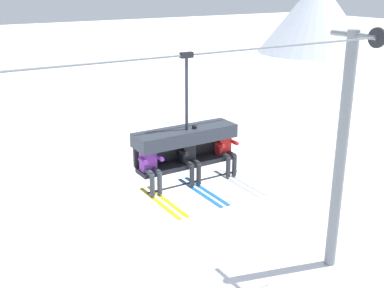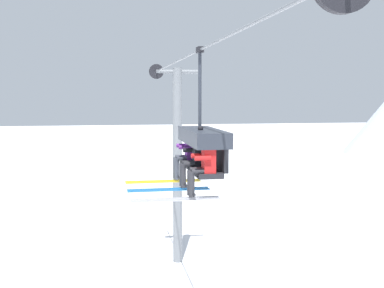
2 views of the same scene
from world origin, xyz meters
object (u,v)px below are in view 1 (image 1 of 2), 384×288
at_px(skier_purple, 151,165).
at_px(skier_black, 190,155).
at_px(chairlift_chair, 185,141).
at_px(skier_red, 226,149).
at_px(lift_tower_far, 342,149).

bearing_deg(skier_purple, skier_black, 0.40).
bearing_deg(chairlift_chair, skier_red, -12.77).
height_order(skier_purple, skier_black, skier_black).
bearing_deg(skier_red, chairlift_chair, 167.23).
height_order(lift_tower_far, skier_purple, lift_tower_far).
height_order(lift_tower_far, skier_red, lift_tower_far).
distance_m(skier_black, skier_red, 0.97).
relative_size(chairlift_chair, skier_purple, 1.67).
height_order(lift_tower_far, skier_black, lift_tower_far).
distance_m(lift_tower_far, chairlift_chair, 6.27).
bearing_deg(skier_black, chairlift_chair, 90.89).
distance_m(lift_tower_far, skier_black, 6.23).
bearing_deg(chairlift_chair, skier_purple, -167.23).
bearing_deg(lift_tower_far, skier_red, -169.60).
height_order(skier_black, skier_red, skier_black).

